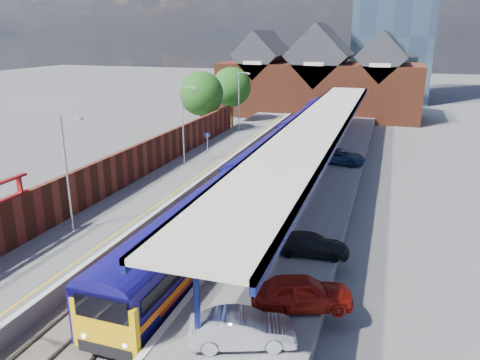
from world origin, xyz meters
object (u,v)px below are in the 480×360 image
at_px(parked_car_silver, 242,329).
at_px(train, 289,139).
at_px(lamp_post_d, 240,97).
at_px(lamp_post_b, 68,166).
at_px(parked_car_dark, 311,244).
at_px(platform_sign, 207,141).
at_px(lamp_post_c, 184,120).
at_px(parked_car_blue, 339,156).
at_px(parked_car_red, 302,292).

bearing_deg(parked_car_silver, train, -11.74).
bearing_deg(parked_car_silver, lamp_post_d, -2.65).
bearing_deg(train, lamp_post_b, -108.11).
relative_size(train, parked_car_dark, 16.49).
relative_size(parked_car_silver, parked_car_dark, 1.00).
height_order(lamp_post_b, platform_sign, lamp_post_b).
bearing_deg(lamp_post_c, parked_car_blue, 17.77).
xyz_separation_m(platform_sign, parked_car_blue, (11.87, 2.24, -1.03)).
distance_m(lamp_post_b, lamp_post_d, 32.00).
distance_m(train, parked_car_dark, 23.63).
height_order(train, parked_car_red, train).
bearing_deg(parked_car_blue, platform_sign, 106.78).
xyz_separation_m(train, lamp_post_b, (-7.86, -24.01, 2.87)).
height_order(platform_sign, parked_car_blue, platform_sign).
bearing_deg(platform_sign, parked_car_red, -59.20).
relative_size(lamp_post_c, platform_sign, 2.80).
height_order(lamp_post_b, parked_car_silver, lamp_post_b).
relative_size(parked_car_red, parked_car_blue, 0.91).
xyz_separation_m(parked_car_silver, parked_car_blue, (0.44, 27.39, 0.00)).
distance_m(lamp_post_b, parked_car_blue, 24.41).
bearing_deg(parked_car_silver, parked_car_blue, -21.66).
bearing_deg(platform_sign, lamp_post_d, 95.56).
bearing_deg(parked_car_dark, parked_car_red, -179.99).
bearing_deg(train, parked_car_dark, -74.94).
height_order(lamp_post_c, parked_car_silver, lamp_post_c).
bearing_deg(parked_car_red, lamp_post_c, 15.58).
distance_m(parked_car_dark, parked_car_blue, 19.06).
bearing_deg(lamp_post_b, parked_car_silver, -29.19).
relative_size(lamp_post_d, parked_car_silver, 1.75).
bearing_deg(platform_sign, parked_car_silver, -65.55).
xyz_separation_m(lamp_post_c, parked_car_silver, (12.80, -23.15, -3.33)).
distance_m(lamp_post_b, parked_car_silver, 15.03).
xyz_separation_m(train, platform_sign, (-6.49, -6.01, 0.57)).
relative_size(lamp_post_b, lamp_post_c, 1.00).
relative_size(lamp_post_b, parked_car_dark, 1.75).
height_order(parked_car_red, parked_car_dark, parked_car_red).
bearing_deg(lamp_post_c, parked_car_red, -54.10).
distance_m(train, lamp_post_b, 25.43).
relative_size(parked_car_silver, parked_car_blue, 0.84).
distance_m(lamp_post_b, platform_sign, 18.20).
bearing_deg(lamp_post_c, parked_car_dark, -46.61).
relative_size(train, lamp_post_b, 9.42).
relative_size(lamp_post_b, parked_car_silver, 1.75).
distance_m(platform_sign, parked_car_red, 25.62).
bearing_deg(lamp_post_b, lamp_post_d, 90.00).
bearing_deg(parked_car_silver, parked_car_red, -48.75).
bearing_deg(parked_car_blue, lamp_post_b, 152.91).
xyz_separation_m(parked_car_dark, parked_car_blue, (-0.76, 19.04, 0.08)).
distance_m(parked_car_red, parked_car_blue, 24.27).
bearing_deg(parked_car_dark, lamp_post_b, 89.63).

